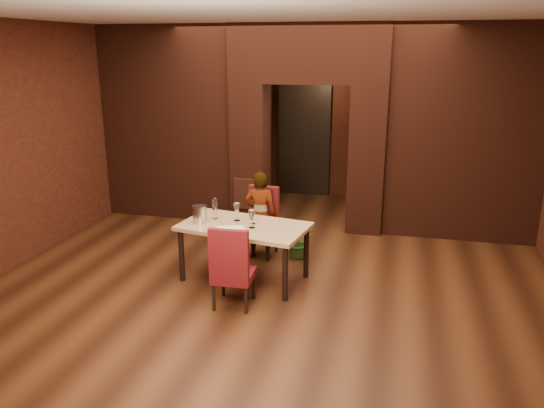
{
  "coord_description": "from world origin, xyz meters",
  "views": [
    {
      "loc": [
        1.43,
        -6.26,
        2.85
      ],
      "look_at": [
        -0.09,
        0.0,
        0.93
      ],
      "focal_mm": 35.0,
      "sensor_mm": 36.0,
      "label": 1
    }
  ],
  "objects": [
    {
      "name": "pillar_left",
      "position": [
        -0.95,
        2.0,
        1.15
      ],
      "size": [
        0.55,
        0.55,
        2.3
      ],
      "primitive_type": "cube",
      "color": "maroon",
      "rests_on": "ground"
    },
    {
      "name": "wing_wall_left",
      "position": [
        -2.36,
        2.0,
        1.6
      ],
      "size": [
        2.28,
        0.35,
        3.2
      ],
      "primitive_type": "cube",
      "color": "maroon",
      "rests_on": "ground"
    },
    {
      "name": "wall_left",
      "position": [
        -3.5,
        0.0,
        1.6
      ],
      "size": [
        0.04,
        8.0,
        3.2
      ],
      "primitive_type": "cube",
      "color": "maroon",
      "rests_on": "ground"
    },
    {
      "name": "chair_near",
      "position": [
        -0.3,
        -1.0,
        0.49
      ],
      "size": [
        0.46,
        0.46,
        0.97
      ],
      "primitive_type": "cube",
      "rotation": [
        0.0,
        0.0,
        3.18
      ],
      "color": "maroon",
      "rests_on": "ground"
    },
    {
      "name": "water_bottle",
      "position": [
        -0.81,
        -0.15,
        0.87
      ],
      "size": [
        0.07,
        0.07,
        0.29
      ],
      "primitive_type": "cylinder",
      "color": "silver",
      "rests_on": "dining_table"
    },
    {
      "name": "rear_door",
      "position": [
        -0.4,
        3.94,
        1.05
      ],
      "size": [
        0.9,
        0.08,
        2.1
      ],
      "primitive_type": "cube",
      "color": "black",
      "rests_on": "ground"
    },
    {
      "name": "floor",
      "position": [
        0.0,
        0.0,
        0.0
      ],
      "size": [
        8.0,
        8.0,
        0.0
      ],
      "primitive_type": "plane",
      "color": "#492512",
      "rests_on": "ground"
    },
    {
      "name": "wall_back",
      "position": [
        0.0,
        4.0,
        1.6
      ],
      "size": [
        7.0,
        0.04,
        3.2
      ],
      "primitive_type": "cube",
      "color": "maroon",
      "rests_on": "ground"
    },
    {
      "name": "wing_wall_right",
      "position": [
        2.36,
        2.0,
        1.6
      ],
      "size": [
        2.28,
        0.35,
        3.2
      ],
      "primitive_type": "cube",
      "color": "maroon",
      "rests_on": "ground"
    },
    {
      "name": "chair_far",
      "position": [
        -0.4,
        0.53,
        0.49
      ],
      "size": [
        0.48,
        0.48,
        0.97
      ],
      "primitive_type": "cube",
      "rotation": [
        0.0,
        0.0,
        -0.09
      ],
      "color": "maroon",
      "rests_on": "ground"
    },
    {
      "name": "dining_table",
      "position": [
        -0.38,
        -0.29,
        0.36
      ],
      "size": [
        1.68,
        1.12,
        0.73
      ],
      "primitive_type": "cube",
      "rotation": [
        0.0,
        0.0,
        -0.17
      ],
      "color": "tan",
      "rests_on": "ground"
    },
    {
      "name": "wine_bucket",
      "position": [
        -0.95,
        -0.33,
        0.84
      ],
      "size": [
        0.18,
        0.18,
        0.22
      ],
      "primitive_type": "cylinder",
      "color": "#BABAC1",
      "rests_on": "dining_table"
    },
    {
      "name": "person_seated",
      "position": [
        -0.38,
        0.48,
        0.62
      ],
      "size": [
        0.47,
        0.32,
        1.23
      ],
      "primitive_type": "imported",
      "rotation": [
        0.0,
        0.0,
        3.2
      ],
      "color": "white",
      "rests_on": "ground"
    },
    {
      "name": "pillar_right",
      "position": [
        0.95,
        2.0,
        1.15
      ],
      "size": [
        0.55,
        0.55,
        2.3
      ],
      "primitive_type": "cube",
      "color": "maroon",
      "rests_on": "ground"
    },
    {
      "name": "vent_panel",
      "position": [
        -0.95,
        1.71,
        0.55
      ],
      "size": [
        0.4,
        0.03,
        0.5
      ],
      "primitive_type": "cube",
      "color": "brown",
      "rests_on": "ground"
    },
    {
      "name": "ceiling",
      "position": [
        0.0,
        0.0,
        3.2
      ],
      "size": [
        7.0,
        8.0,
        0.04
      ],
      "primitive_type": "cube",
      "color": "silver",
      "rests_on": "ground"
    },
    {
      "name": "potted_plant",
      "position": [
        0.15,
        0.57,
        0.23
      ],
      "size": [
        0.48,
        0.43,
        0.47
      ],
      "primitive_type": "imported",
      "rotation": [
        0.0,
        0.0,
        0.17
      ],
      "color": "#2D5C1F",
      "rests_on": "ground"
    },
    {
      "name": "wine_glass_a",
      "position": [
        -0.51,
        -0.16,
        0.84
      ],
      "size": [
        0.09,
        0.09,
        0.23
      ],
      "primitive_type": null,
      "color": "white",
      "rests_on": "dining_table"
    },
    {
      "name": "wine_glass_b",
      "position": [
        -0.28,
        -0.23,
        0.82
      ],
      "size": [
        0.07,
        0.07,
        0.18
      ],
      "primitive_type": null,
      "color": "white",
      "rests_on": "dining_table"
    },
    {
      "name": "lintel",
      "position": [
        0.0,
        2.0,
        2.75
      ],
      "size": [
        2.45,
        0.55,
        0.9
      ],
      "primitive_type": "cube",
      "color": "maroon",
      "rests_on": "ground"
    },
    {
      "name": "rear_door_frame",
      "position": [
        -0.4,
        3.9,
        1.05
      ],
      "size": [
        1.02,
        0.04,
        2.22
      ],
      "primitive_type": "cube",
      "color": "black",
      "rests_on": "ground"
    },
    {
      "name": "tasting_sheet",
      "position": [
        -0.49,
        -0.5,
        0.73
      ],
      "size": [
        0.4,
        0.34,
        0.0
      ],
      "primitive_type": "cube",
      "rotation": [
        0.0,
        0.0,
        0.35
      ],
      "color": "white",
      "rests_on": "dining_table"
    },
    {
      "name": "wall_front",
      "position": [
        0.0,
        -4.0,
        1.6
      ],
      "size": [
        7.0,
        0.04,
        3.2
      ],
      "primitive_type": "cube",
      "color": "maroon",
      "rests_on": "ground"
    },
    {
      "name": "wine_glass_c",
      "position": [
        -0.25,
        -0.38,
        0.84
      ],
      "size": [
        0.09,
        0.09,
        0.23
      ],
      "primitive_type": null,
      "color": "white",
      "rests_on": "dining_table"
    }
  ]
}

